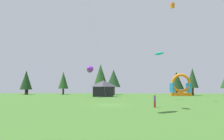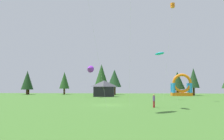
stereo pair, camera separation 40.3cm
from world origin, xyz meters
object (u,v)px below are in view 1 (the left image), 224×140
Objects in this scene: kite_orange_box at (172,6)px; kite_purple_delta at (89,69)px; kite_cyan_parafoil at (159,54)px; festival_tent at (103,89)px; inflatable_red_slide at (181,88)px; person_midfield at (155,100)px.

kite_purple_delta is (-18.73, 13.16, -11.38)m from kite_orange_box.
festival_tent is (-13.60, 13.34, -7.76)m from kite_cyan_parafoil.
inflatable_red_slide is (6.99, 25.53, -16.40)m from kite_orange_box.
person_midfield is 0.33× the size of festival_tent.
festival_tent is (-10.22, 32.80, 1.17)m from person_midfield.
inflatable_red_slide is at bearing -136.82° from person_midfield.
inflatable_red_slide reaches higher than person_midfield.
kite_orange_box is 23.17m from person_midfield.
kite_orange_box is at bearing -70.40° from kite_cyan_parafoil.
person_midfield is at bearing -72.69° from festival_tent.
kite_cyan_parafoil is 10.51m from kite_orange_box.
festival_tent is at bearing 60.70° from kite_purple_delta.
kite_orange_box is 25.56m from kite_purple_delta.
kite_cyan_parafoil is at bearing -24.60° from kite_purple_delta.
inflatable_red_slide is at bearing 16.57° from festival_tent.
kite_orange_box reaches higher than person_midfield.
person_midfield is at bearing -110.86° from kite_orange_box.
kite_orange_box is 29.48m from festival_tent.
kite_orange_box reaches higher than festival_tent.
kite_purple_delta is 28.98m from inflatable_red_slide.
inflatable_red_slide is at bearing 25.68° from kite_purple_delta.
festival_tent is (-22.54, -6.71, -0.12)m from inflatable_red_slide.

